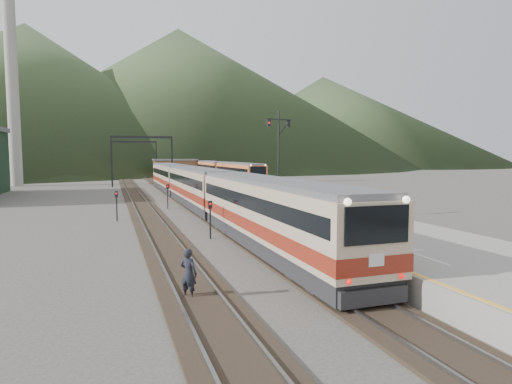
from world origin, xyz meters
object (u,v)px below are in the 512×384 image
object	(u,v)px
signal_mast	(279,149)
worker	(189,274)
main_train	(198,188)
second_train	(224,172)

from	to	relation	value
signal_mast	worker	world-z (taller)	signal_mast
main_train	signal_mast	bearing A→B (deg)	-64.16
second_train	main_train	bearing A→B (deg)	-108.31
main_train	worker	xyz separation A→B (m)	(-5.28, -25.24, -1.04)
worker	second_train	bearing A→B (deg)	-61.60
signal_mast	worker	size ratio (longest dim) A/B	4.08
main_train	second_train	size ratio (longest dim) A/B	1.50
worker	signal_mast	bearing A→B (deg)	-77.31
second_train	worker	distance (m)	62.30
signal_mast	second_train	bearing A→B (deg)	80.92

